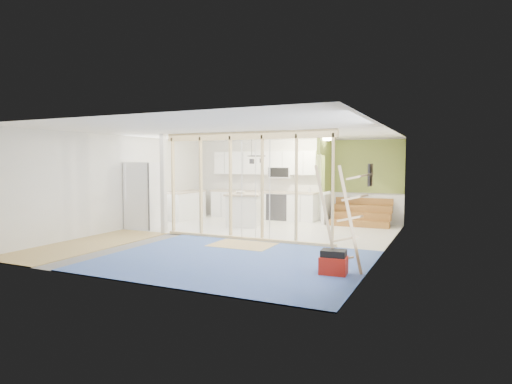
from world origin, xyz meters
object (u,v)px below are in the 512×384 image
at_px(fridge, 144,196).
at_px(ladder, 341,219).
at_px(island, 244,210).
at_px(toolbox, 334,263).

bearing_deg(fridge, ladder, -31.07).
relative_size(island, ladder, 0.67).
bearing_deg(toolbox, fridge, 151.98).
bearing_deg(island, fridge, -162.14).
xyz_separation_m(toolbox, ladder, (0.09, 0.12, 0.73)).
bearing_deg(island, toolbox, -63.08).
bearing_deg(fridge, toolbox, -32.30).
xyz_separation_m(fridge, toolbox, (6.11, -2.67, -0.74)).
distance_m(fridge, ladder, 6.71).
bearing_deg(ladder, toolbox, -148.06).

